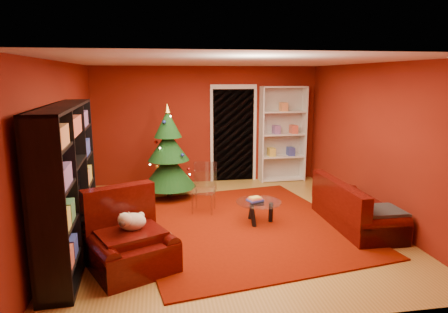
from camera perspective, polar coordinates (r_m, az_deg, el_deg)
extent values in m
cube|color=olive|center=(6.66, 0.57, -9.79)|extent=(5.00, 5.50, 0.05)
cube|color=silver|center=(6.21, 0.62, 13.65)|extent=(5.00, 5.50, 0.05)
cube|color=maroon|center=(9.02, -2.46, 4.52)|extent=(5.00, 0.05, 2.60)
cube|color=maroon|center=(6.37, -22.37, 0.76)|extent=(0.05, 5.50, 2.60)
cube|color=maroon|center=(7.18, 20.88, 1.98)|extent=(0.05, 5.50, 2.60)
cube|color=#6C1202|center=(6.60, 2.64, -9.67)|extent=(3.85, 4.30, 0.02)
cube|color=#197380|center=(7.86, -14.29, -5.53)|extent=(0.31, 0.31, 0.28)
cube|color=#225723|center=(8.61, -6.37, -3.91)|extent=(0.30, 0.30, 0.23)
cube|color=maroon|center=(8.83, -7.10, -3.56)|extent=(0.30, 0.30, 0.23)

